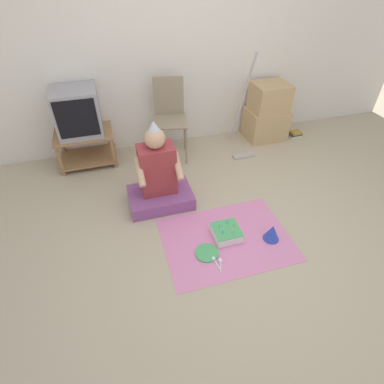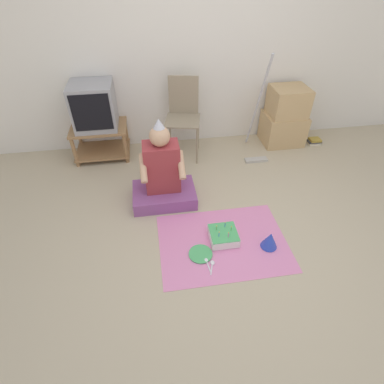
% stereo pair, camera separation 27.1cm
% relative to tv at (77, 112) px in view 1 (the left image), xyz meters
% --- Properties ---
extents(ground_plane, '(16.00, 16.00, 0.00)m').
position_rel_tv_xyz_m(ground_plane, '(1.23, -1.79, -0.66)').
color(ground_plane, tan).
extents(wall_back, '(6.40, 0.06, 2.55)m').
position_rel_tv_xyz_m(wall_back, '(1.23, 0.26, 0.61)').
color(wall_back, silver).
rests_on(wall_back, ground_plane).
extents(tv_stand, '(0.66, 0.47, 0.41)m').
position_rel_tv_xyz_m(tv_stand, '(-0.00, -0.00, -0.42)').
color(tv_stand, '#997047').
rests_on(tv_stand, ground_plane).
extents(tv, '(0.47, 0.46, 0.51)m').
position_rel_tv_xyz_m(tv, '(0.00, 0.00, 0.00)').
color(tv, '#99999E').
rests_on(tv, tv_stand).
extents(folding_chair, '(0.47, 0.47, 0.94)m').
position_rel_tv_xyz_m(folding_chair, '(1.02, -0.07, -0.12)').
color(folding_chair, gray).
rests_on(folding_chair, ground_plane).
extents(cardboard_box_stack, '(0.52, 0.43, 0.74)m').
position_rel_tv_xyz_m(cardboard_box_stack, '(2.35, -0.01, -0.31)').
color(cardboard_box_stack, tan).
rests_on(cardboard_box_stack, ground_plane).
extents(dust_mop, '(0.28, 0.49, 1.26)m').
position_rel_tv_xyz_m(dust_mop, '(1.88, -0.30, -0.29)').
color(dust_mop, '#B2ADA3').
rests_on(dust_mop, ground_plane).
extents(book_pile, '(0.17, 0.14, 0.07)m').
position_rel_tv_xyz_m(book_pile, '(2.79, -0.13, -0.63)').
color(book_pile, beige).
rests_on(book_pile, ground_plane).
extents(person_seated, '(0.64, 0.43, 0.91)m').
position_rel_tv_xyz_m(person_seated, '(0.69, -0.97, -0.37)').
color(person_seated, '#8C4C8C').
rests_on(person_seated, ground_plane).
extents(party_cloth, '(1.14, 0.84, 0.01)m').
position_rel_tv_xyz_m(party_cloth, '(1.16, -1.66, -0.66)').
color(party_cloth, pink).
rests_on(party_cloth, ground_plane).
extents(birthday_cake, '(0.25, 0.25, 0.15)m').
position_rel_tv_xyz_m(birthday_cake, '(1.17, -1.62, -0.61)').
color(birthday_cake, white).
rests_on(birthday_cake, party_cloth).
extents(party_hat_blue, '(0.15, 0.15, 0.16)m').
position_rel_tv_xyz_m(party_hat_blue, '(1.55, -1.77, -0.58)').
color(party_hat_blue, blue).
rests_on(party_hat_blue, party_cloth).
extents(paper_plate, '(0.21, 0.21, 0.01)m').
position_rel_tv_xyz_m(paper_plate, '(0.93, -1.77, -0.65)').
color(paper_plate, '#4CB266').
rests_on(paper_plate, party_cloth).
extents(plastic_spoon_near, '(0.04, 0.15, 0.01)m').
position_rel_tv_xyz_m(plastic_spoon_near, '(0.97, -1.86, -0.65)').
color(plastic_spoon_near, white).
rests_on(plastic_spoon_near, party_cloth).
extents(plastic_spoon_far, '(0.06, 0.14, 0.01)m').
position_rel_tv_xyz_m(plastic_spoon_far, '(1.01, -1.89, -0.65)').
color(plastic_spoon_far, white).
rests_on(plastic_spoon_far, party_cloth).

